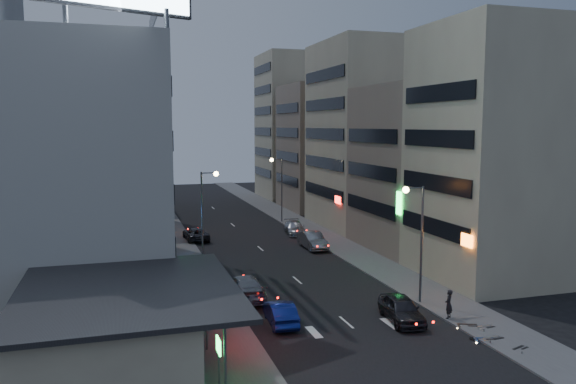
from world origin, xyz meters
name	(u,v)px	position (x,y,z in m)	size (l,w,h in m)	color
ground	(374,346)	(0.00, 0.00, 0.00)	(180.00, 180.00, 0.00)	black
sidewalk_left	(175,245)	(-8.00, 30.00, 0.06)	(4.00, 120.00, 0.12)	#4C4C4F
sidewalk_right	(322,236)	(8.00, 30.00, 0.06)	(4.00, 120.00, 0.12)	#4C4C4F
food_court	(111,325)	(-13.90, 2.00, 1.98)	(11.00, 13.00, 3.88)	#BBB292
white_building	(69,166)	(-17.00, 20.00, 9.00)	(14.00, 24.00, 18.00)	#A3A39F
shophouse_near	(492,153)	(15.00, 10.50, 10.00)	(10.00, 11.00, 20.00)	#BBB292
shophouse_mid	(422,168)	(15.50, 22.00, 8.00)	(11.00, 12.00, 16.00)	gray
shophouse_far	(363,135)	(15.00, 35.00, 11.00)	(10.00, 14.00, 22.00)	#BBB292
far_left_a	(98,143)	(-15.50, 45.00, 10.00)	(11.00, 10.00, 20.00)	#A3A39F
far_left_b	(98,158)	(-16.00, 58.00, 7.50)	(12.00, 10.00, 15.00)	gray
far_right_a	(323,147)	(15.50, 50.00, 9.00)	(11.00, 12.00, 18.00)	gray
far_right_b	(297,127)	(16.00, 64.00, 12.00)	(12.00, 12.00, 24.00)	#BBB292
street_lamp_right_near	(417,227)	(5.90, 6.00, 5.36)	(1.60, 0.44, 8.02)	#595B60
street_lamp_left	(206,203)	(-5.90, 22.00, 5.36)	(1.60, 0.44, 8.02)	#595B60
street_lamp_right_far	(279,180)	(5.90, 40.00, 5.36)	(1.60, 0.44, 8.02)	#595B60
parked_car_right_near	(401,309)	(3.36, 3.20, 0.80)	(1.89, 4.70, 1.60)	#29292E
parked_car_right_mid	(313,240)	(5.00, 24.54, 0.82)	(1.74, 4.99, 1.64)	gray
parked_car_left	(196,234)	(-5.60, 31.90, 0.68)	(2.25, 4.88, 1.36)	#2B2B31
parked_car_right_far	(295,228)	(5.52, 32.11, 0.72)	(2.01, 4.94, 1.43)	#AAACB3
road_car_blue	(280,313)	(-4.00, 4.96, 0.71)	(1.51, 4.33, 1.43)	navy
road_car_silver	(245,287)	(-5.00, 10.59, 0.83)	(2.33, 5.74, 1.66)	gray
person	(449,304)	(6.30, 2.53, 1.03)	(0.67, 0.44, 1.83)	black
scooter_black_a	(522,336)	(7.75, -2.43, 0.61)	(1.62, 0.54, 0.99)	black
scooter_silver_a	(498,326)	(7.42, -0.83, 0.69)	(1.87, 0.62, 1.15)	#AEB2B6
scooter_blue	(492,329)	(6.94, -0.96, 0.62)	(1.63, 0.54, 0.99)	navy
scooter_black_b	(477,316)	(7.37, 1.09, 0.65)	(1.75, 0.58, 1.07)	black
scooter_silver_b	(490,316)	(8.09, 0.82, 0.65)	(1.74, 0.58, 1.06)	#A8AAAF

